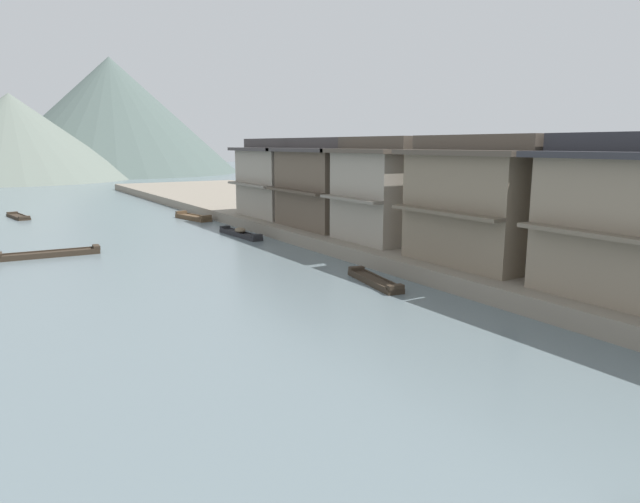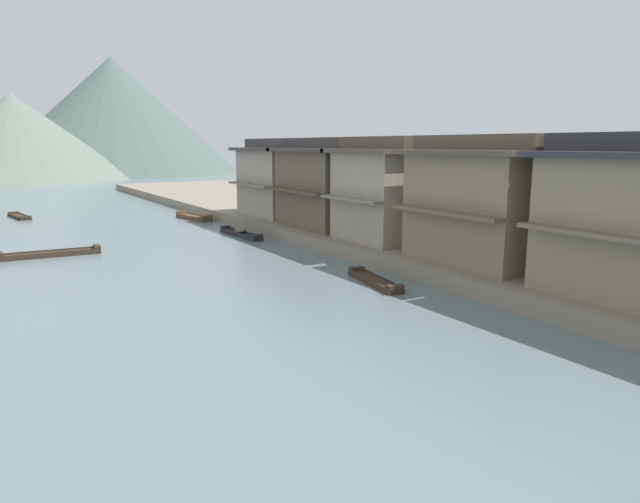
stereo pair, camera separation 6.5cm
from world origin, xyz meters
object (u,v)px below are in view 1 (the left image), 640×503
house_waterfront_tall (484,201)px  house_waterfront_end (282,178)px  house_waterfront_second (639,216)px  house_waterfront_narrow (385,190)px  boat_moored_second (193,217)px  house_waterfront_far (330,184)px  boat_moored_far (18,217)px  boat_moored_third (49,254)px  boat_moored_nearest (374,281)px  boat_midriver_drifting (240,233)px

house_waterfront_tall → house_waterfront_end: size_ratio=0.99×
house_waterfront_second → house_waterfront_narrow: same height
house_waterfront_tall → house_waterfront_narrow: 7.56m
boat_moored_second → house_waterfront_far: house_waterfront_far is taller
house_waterfront_end → boat_moored_far: bearing=137.9°
boat_moored_third → house_waterfront_far: (17.82, -2.82, 3.66)m
house_waterfront_tall → boat_moored_second: bearing=99.5°
boat_moored_far → house_waterfront_narrow: size_ratio=0.74×
boat_moored_nearest → house_waterfront_narrow: size_ratio=0.71×
boat_midriver_drifting → house_waterfront_second: size_ratio=0.78×
boat_moored_second → house_waterfront_tall: bearing=-80.5°
house_waterfront_narrow → house_waterfront_far: same height
boat_moored_far → boat_midriver_drifting: bearing=-57.0°
house_waterfront_far → house_waterfront_end: bearing=90.1°
boat_moored_third → boat_moored_far: 20.71m
boat_midriver_drifting → boat_moored_nearest: bearing=-90.9°
house_waterfront_tall → house_waterfront_end: (0.25, 21.46, -0.00)m
boat_midriver_drifting → house_waterfront_narrow: 12.07m
boat_moored_far → house_waterfront_narrow: (17.70, -30.23, 3.69)m
boat_moored_third → house_waterfront_second: 30.47m
boat_moored_nearest → house_waterfront_tall: 6.61m
house_waterfront_tall → house_waterfront_narrow: size_ratio=1.20×
boat_moored_second → house_waterfront_second: (5.32, -35.84, 3.63)m
boat_moored_far → house_waterfront_narrow: house_waterfront_narrow is taller
boat_moored_third → boat_moored_nearest: bearing=-51.2°
house_waterfront_second → house_waterfront_tall: bearing=94.3°
boat_moored_far → boat_midriver_drifting: size_ratio=0.86×
boat_moored_far → house_waterfront_tall: 41.94m
boat_moored_second → house_waterfront_tall: 29.30m
boat_moored_far → house_waterfront_end: 24.63m
boat_midriver_drifting → boat_moored_second: bearing=88.9°
house_waterfront_tall → house_waterfront_narrow: same height
house_waterfront_end → house_waterfront_narrow: bearing=-91.5°
house_waterfront_tall → house_waterfront_far: same height
house_waterfront_tall → house_waterfront_second: bearing=-85.7°
boat_midriver_drifting → house_waterfront_second: bearing=-77.6°
boat_moored_second → house_waterfront_second: bearing=-81.6°
boat_moored_nearest → boat_midriver_drifting: (0.24, 16.26, 0.07)m
boat_moored_nearest → house_waterfront_second: 11.23m
boat_moored_far → house_waterfront_far: size_ratio=0.59×
boat_moored_far → boat_moored_second: bearing=-34.9°
boat_moored_third → house_waterfront_second: house_waterfront_second is taller
house_waterfront_tall → house_waterfront_far: (0.27, 14.26, -0.00)m
house_waterfront_far → house_waterfront_end: 7.20m
boat_moored_nearest → boat_midriver_drifting: boat_midriver_drifting is taller
boat_moored_nearest → house_waterfront_narrow: 8.56m
boat_moored_nearest → house_waterfront_tall: bearing=-18.5°
house_waterfront_narrow → house_waterfront_end: same height
house_waterfront_second → house_waterfront_far: 21.43m
house_waterfront_far → boat_moored_third: bearing=171.0°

